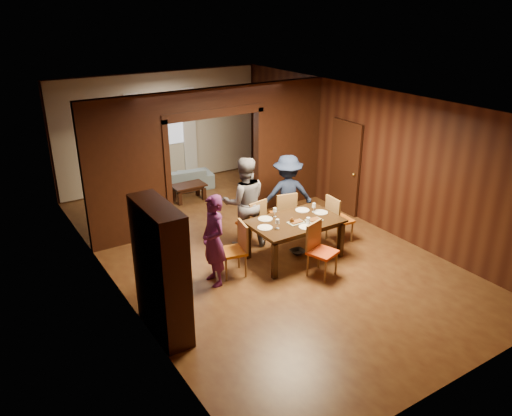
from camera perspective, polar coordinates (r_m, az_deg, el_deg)
floor at (r=9.85m, az=-0.08°, el=-4.59°), size 9.00×9.00×0.00m
ceiling at (r=8.90m, az=-0.09°, el=12.23°), size 5.50×9.00×0.02m
room_walls at (r=10.82m, az=-5.49°, el=6.44°), size 5.52×9.01×2.90m
person_purple at (r=8.37m, az=-4.85°, el=-3.74°), size 0.40×0.60×1.60m
person_grey at (r=9.63m, az=-1.34°, el=0.65°), size 1.06×0.94×1.81m
person_navy at (r=10.23m, az=3.61°, el=1.55°), size 1.23×1.00×1.66m
sofa at (r=12.90m, az=-9.23°, el=3.22°), size 1.98×0.99×0.55m
serving_bowl at (r=9.33m, az=4.94°, el=-0.89°), size 0.28×0.28×0.07m
dining_table at (r=9.38m, az=4.44°, el=-3.53°), size 1.68×1.04×0.76m
coffee_table at (r=12.21m, az=-7.68°, el=1.79°), size 0.80×0.50×0.40m
chair_left at (r=8.75m, az=-2.71°, el=-4.79°), size 0.52×0.52×0.97m
chair_right at (r=10.09m, az=9.58°, el=-1.20°), size 0.47×0.47×0.97m
chair_far_l at (r=9.81m, az=-0.58°, el=-1.57°), size 0.51×0.51×0.97m
chair_far_r at (r=10.22m, az=3.07°, el=-0.57°), size 0.52×0.52×0.97m
chair_near at (r=8.78m, az=7.63°, el=-4.86°), size 0.56×0.56×0.97m
hutch at (r=7.19m, az=-10.80°, el=-7.03°), size 0.40×1.20×2.00m
door_right at (r=11.36m, az=10.13°, el=4.57°), size 0.06×0.90×2.10m
window_far at (r=13.03m, az=-10.80°, el=9.83°), size 1.20×0.03×1.30m
curtain_left at (r=12.85m, az=-13.69°, el=7.33°), size 0.35×0.06×2.40m
curtain_right at (r=13.39m, az=-7.60°, el=8.39°), size 0.35×0.06×2.40m
plate_left at (r=8.89m, az=1.03°, el=-2.25°), size 0.27×0.27×0.01m
plate_far_l at (r=9.24m, az=1.07°, el=-1.25°), size 0.27×0.27×0.01m
plate_far_r at (r=9.67m, az=5.32°, el=-0.24°), size 0.27×0.27×0.01m
plate_right at (r=9.60m, az=7.41°, el=-0.50°), size 0.27×0.27×0.01m
plate_near at (r=8.96m, az=5.77°, el=-2.16°), size 0.27×0.27×0.01m
platter_a at (r=9.11m, az=4.60°, el=-1.62°), size 0.30×0.20×0.04m
platter_b at (r=9.23m, az=6.65°, el=-1.35°), size 0.30×0.20×0.04m
wineglass_left at (r=8.84m, az=2.46°, el=-1.82°), size 0.08×0.08×0.18m
wineglass_far at (r=9.32m, az=2.16°, el=-0.49°), size 0.08×0.08×0.18m
wineglass_right at (r=9.59m, az=6.62°, el=0.05°), size 0.08×0.08×0.18m
tumbler at (r=9.04m, az=5.98°, el=-1.51°), size 0.07×0.07×0.14m
condiment_jar at (r=9.07m, az=4.14°, el=-1.44°), size 0.08×0.08×0.11m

